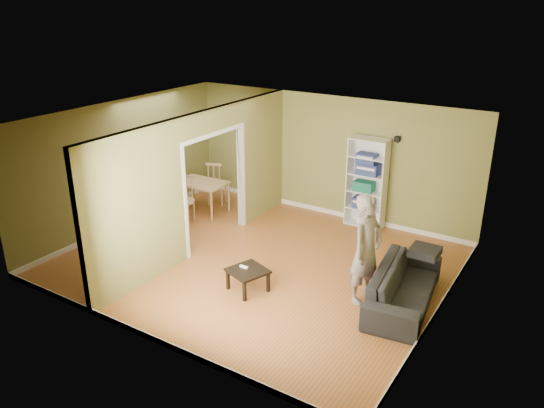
% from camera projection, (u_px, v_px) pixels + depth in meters
% --- Properties ---
extents(room_shell, '(6.50, 6.50, 6.50)m').
position_uv_depth(room_shell, '(256.00, 195.00, 9.11)').
color(room_shell, '#B2662D').
rests_on(room_shell, ground).
extents(partition, '(0.22, 5.50, 2.60)m').
position_uv_depth(partition, '(202.00, 182.00, 9.70)').
color(partition, olive).
rests_on(partition, ground).
extents(wall_speaker, '(0.10, 0.10, 0.10)m').
position_uv_depth(wall_speaker, '(397.00, 139.00, 10.26)').
color(wall_speaker, black).
rests_on(wall_speaker, room_shell).
extents(sofa, '(2.22, 1.17, 0.81)m').
position_uv_depth(sofa, '(405.00, 281.00, 8.15)').
color(sofa, black).
rests_on(sofa, ground).
extents(person, '(0.85, 0.72, 2.06)m').
position_uv_depth(person, '(367.00, 240.00, 8.03)').
color(person, slate).
rests_on(person, ground).
extents(bookshelf, '(0.79, 0.34, 1.87)m').
position_uv_depth(bookshelf, '(368.00, 183.00, 10.79)').
color(bookshelf, white).
rests_on(bookshelf, ground).
extents(paper_box_navy_a, '(0.42, 0.27, 0.22)m').
position_uv_depth(paper_box_navy_a, '(364.00, 203.00, 10.94)').
color(paper_box_navy_a, '#151849').
rests_on(paper_box_navy_a, bookshelf).
extents(paper_box_teal, '(0.40, 0.26, 0.20)m').
position_uv_depth(paper_box_teal, '(364.00, 186.00, 10.81)').
color(paper_box_teal, '#1F5D4C').
rests_on(paper_box_teal, bookshelf).
extents(paper_box_navy_b, '(0.44, 0.29, 0.23)m').
position_uv_depth(paper_box_navy_b, '(368.00, 169.00, 10.64)').
color(paper_box_navy_b, '#364281').
rests_on(paper_box_navy_b, bookshelf).
extents(paper_box_navy_c, '(0.39, 0.26, 0.20)m').
position_uv_depth(paper_box_navy_c, '(367.00, 160.00, 10.59)').
color(paper_box_navy_c, '#1B204C').
rests_on(paper_box_navy_c, bookshelf).
extents(coffee_table, '(0.56, 0.56, 0.37)m').
position_uv_depth(coffee_table, '(248.00, 273.00, 8.55)').
color(coffee_table, black).
rests_on(coffee_table, ground).
extents(game_controller, '(0.15, 0.04, 0.03)m').
position_uv_depth(game_controller, '(244.00, 267.00, 8.59)').
color(game_controller, white).
rests_on(game_controller, coffee_table).
extents(dining_table, '(1.10, 0.73, 0.69)m').
position_uv_depth(dining_table, '(201.00, 185.00, 11.62)').
color(dining_table, tan).
rests_on(dining_table, ground).
extents(chair_left, '(0.52, 0.52, 1.03)m').
position_uv_depth(chair_left, '(172.00, 184.00, 11.99)').
color(chair_left, tan).
rests_on(chair_left, ground).
extents(chair_near, '(0.58, 0.58, 1.00)m').
position_uv_depth(chair_near, '(184.00, 200.00, 11.09)').
color(chair_near, tan).
rests_on(chair_near, ground).
extents(chair_far, '(0.61, 0.61, 1.03)m').
position_uv_depth(chair_far, '(217.00, 182.00, 12.11)').
color(chair_far, tan).
rests_on(chair_far, ground).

